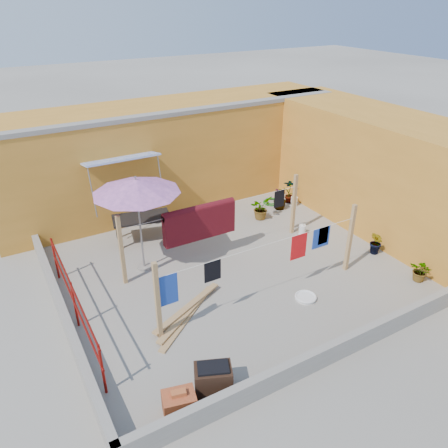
{
  "coord_description": "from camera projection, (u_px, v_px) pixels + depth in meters",
  "views": [
    {
      "loc": [
        -4.73,
        -7.87,
        6.16
      ],
      "look_at": [
        -0.05,
        0.3,
        1.18
      ],
      "focal_mm": 35.0,
      "sensor_mm": 36.0,
      "label": 1
    }
  ],
  "objects": [
    {
      "name": "outdoor_table",
      "position": [
        141.0,
        219.0,
        12.03
      ],
      "size": [
        1.69,
        1.09,
        0.73
      ],
      "color": "black",
      "rests_on": "ground"
    },
    {
      "name": "red_railing",
      "position": [
        73.0,
        298.0,
        8.81
      ],
      "size": [
        0.05,
        4.2,
        1.1
      ],
      "color": "maroon",
      "rests_on": "ground"
    },
    {
      "name": "plant_right_c",
      "position": [
        421.0,
        271.0,
        10.44
      ],
      "size": [
        0.55,
        0.6,
        0.56
      ],
      "primitive_type": "imported",
      "rotation": [
        0.0,
        0.0,
        4.97
      ],
      "color": "#1C5D1A",
      "rests_on": "ground"
    },
    {
      "name": "brazier",
      "position": [
        213.0,
        379.0,
        7.51
      ],
      "size": [
        0.76,
        0.64,
        0.58
      ],
      "color": "black",
      "rests_on": "ground"
    },
    {
      "name": "green_hose",
      "position": [
        272.0,
        202.0,
        14.5
      ],
      "size": [
        0.57,
        0.57,
        0.08
      ],
      "color": "#186D18",
      "rests_on": "ground"
    },
    {
      "name": "water_jug_b",
      "position": [
        294.0,
        201.0,
        14.26
      ],
      "size": [
        0.22,
        0.22,
        0.34
      ],
      "color": "silver",
      "rests_on": "ground"
    },
    {
      "name": "ground",
      "position": [
        232.0,
        270.0,
        10.99
      ],
      "size": [
        80.0,
        80.0,
        0.0
      ],
      "primitive_type": "plane",
      "color": "#9E998E",
      "rests_on": "ground"
    },
    {
      "name": "white_basin",
      "position": [
        306.0,
        297.0,
        9.92
      ],
      "size": [
        0.5,
        0.5,
        0.09
      ],
      "color": "silver",
      "rests_on": "ground"
    },
    {
      "name": "parapet_front",
      "position": [
        330.0,
        353.0,
        8.14
      ],
      "size": [
        8.3,
        0.16,
        0.44
      ],
      "primitive_type": "cube",
      "color": "gray",
      "rests_on": "ground"
    },
    {
      "name": "lumber_pile",
      "position": [
        187.0,
        313.0,
        9.39
      ],
      "size": [
        2.0,
        1.45,
        0.14
      ],
      "color": "tan",
      "rests_on": "ground"
    },
    {
      "name": "brick_stack",
      "position": [
        179.0,
        403.0,
        7.17
      ],
      "size": [
        0.62,
        0.51,
        0.47
      ],
      "color": "#B55329",
      "rests_on": "ground"
    },
    {
      "name": "patio_umbrella",
      "position": [
        136.0,
        187.0,
        10.03
      ],
      "size": [
        2.44,
        2.44,
        2.48
      ],
      "color": "gray",
      "rests_on": "ground"
    },
    {
      "name": "plant_back_b",
      "position": [
        280.0,
        198.0,
        13.93
      ],
      "size": [
        0.54,
        0.54,
        0.73
      ],
      "primitive_type": "imported",
      "rotation": [
        0.0,
        0.0,
        1.97
      ],
      "color": "#1C5D1A",
      "rests_on": "ground"
    },
    {
      "name": "wall_right",
      "position": [
        388.0,
        173.0,
        12.53
      ],
      "size": [
        2.4,
        9.0,
        3.2
      ],
      "primitive_type": "cube",
      "color": "orange",
      "rests_on": "ground"
    },
    {
      "name": "plant_back_a",
      "position": [
        261.0,
        208.0,
        13.35
      ],
      "size": [
        0.81,
        0.77,
        0.7
      ],
      "primitive_type": "imported",
      "rotation": [
        0.0,
        0.0,
        0.45
      ],
      "color": "#1C5D1A",
      "rests_on": "ground"
    },
    {
      "name": "plant_right_a",
      "position": [
        290.0,
        191.0,
        14.35
      ],
      "size": [
        0.53,
        0.52,
        0.84
      ],
      "primitive_type": "imported",
      "rotation": [
        0.0,
        0.0,
        2.41
      ],
      "color": "#1C5D1A",
      "rests_on": "ground"
    },
    {
      "name": "water_jug_a",
      "position": [
        302.0,
        229.0,
        12.58
      ],
      "size": [
        0.2,
        0.2,
        0.32
      ],
      "color": "silver",
      "rests_on": "ground"
    },
    {
      "name": "wall_back",
      "position": [
        171.0,
        153.0,
        14.06
      ],
      "size": [
        11.0,
        3.27,
        3.21
      ],
      "color": "orange",
      "rests_on": "ground"
    },
    {
      "name": "clothesline_rig",
      "position": [
        208.0,
        227.0,
        10.75
      ],
      "size": [
        5.09,
        2.35,
        1.8
      ],
      "color": "tan",
      "rests_on": "ground"
    },
    {
      "name": "plant_right_b",
      "position": [
        376.0,
        243.0,
        11.51
      ],
      "size": [
        0.41,
        0.45,
        0.67
      ],
      "primitive_type": "imported",
      "rotation": [
        0.0,
        0.0,
        4.34
      ],
      "color": "#1C5D1A",
      "rests_on": "ground"
    },
    {
      "name": "parapet_left",
      "position": [
        64.0,
        315.0,
        9.1
      ],
      "size": [
        0.16,
        7.3,
        0.44
      ],
      "primitive_type": "cube",
      "color": "gray",
      "rests_on": "ground"
    }
  ]
}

